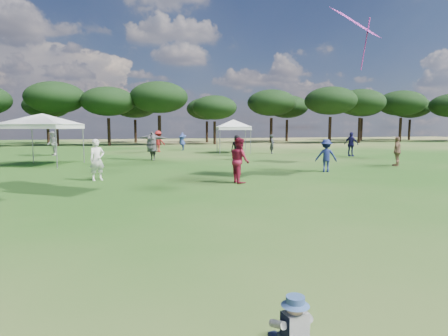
# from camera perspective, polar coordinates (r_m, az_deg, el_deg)

# --- Properties ---
(tree_line) EXTENTS (108.78, 17.63, 7.77)m
(tree_line) POSITION_cam_1_polar(r_m,az_deg,el_deg) (49.09, -11.31, 9.93)
(tree_line) COLOR black
(tree_line) RESTS_ON ground
(tent_left) EXTENTS (6.42, 6.42, 3.21)m
(tent_left) POSITION_cam_1_polar(r_m,az_deg,el_deg) (23.47, -26.00, 7.17)
(tent_left) COLOR gray
(tent_left) RESTS_ON ground
(tent_right) EXTENTS (5.34, 5.34, 3.08)m
(tent_right) POSITION_cam_1_polar(r_m,az_deg,el_deg) (31.30, 1.42, 7.15)
(tent_right) COLOR gray
(tent_right) RESTS_ON ground
(toddler) EXTENTS (0.40, 0.43, 0.57)m
(toddler) POSITION_cam_1_polar(r_m,az_deg,el_deg) (3.91, 10.52, -22.73)
(toddler) COLOR black
(toddler) RESTS_ON ground
(festival_crowd) EXTENTS (30.18, 22.55, 1.87)m
(festival_crowd) POSITION_cam_1_polar(r_m,az_deg,el_deg) (24.89, -12.49, 3.16)
(festival_crowd) COLOR #49484D
(festival_crowd) RESTS_ON ground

